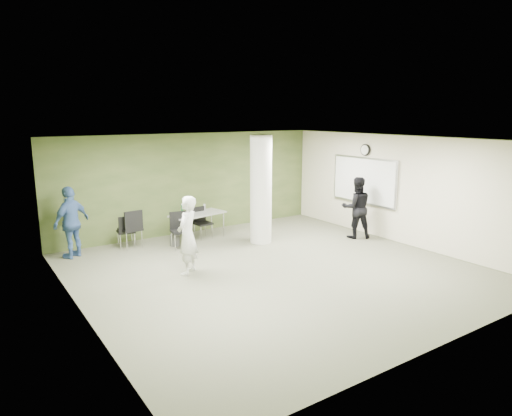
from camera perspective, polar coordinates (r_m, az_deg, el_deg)
floor at (r=9.98m, az=2.38°, el=-7.78°), size 8.00×8.00×0.00m
ceiling at (r=9.42m, az=2.52°, el=8.49°), size 8.00×8.00×0.00m
wall_back at (r=12.99m, az=-8.04°, el=3.08°), size 8.00×2.80×0.02m
wall_left at (r=7.98m, az=-21.45°, el=-3.12°), size 0.02×8.00×2.80m
wall_right_cream at (r=12.36m, az=17.60°, el=2.20°), size 0.02×8.00×2.80m
column at (r=11.78m, az=0.62°, el=2.30°), size 0.56×0.56×2.80m
whiteboard at (r=13.06m, az=13.31°, el=3.36°), size 0.05×2.30×1.30m
wall_clock at (r=12.97m, az=13.49°, el=7.08°), size 0.06×0.32×0.32m
folding_table at (r=12.28m, az=-7.34°, el=-0.89°), size 1.61×0.94×0.97m
wastebasket at (r=11.89m, az=-10.11°, el=-4.00°), size 0.25×0.25×0.29m
chair_back_left at (r=11.90m, az=-15.92°, el=-2.56°), size 0.47×0.47×0.84m
chair_back_right at (r=11.79m, az=-15.27°, el=-2.19°), size 0.54×0.54×0.99m
chair_table_left at (r=11.62m, az=-9.53°, el=-2.38°), size 0.53×0.53×0.91m
chair_table_right at (r=12.47m, az=-6.84°, el=-1.51°), size 0.45×0.45×0.85m
woman_white at (r=9.64m, az=-8.57°, el=-3.41°), size 0.72×0.70×1.67m
man_black at (r=12.61m, az=12.45°, el=0.04°), size 1.02×0.95×1.67m
man_blue at (r=11.47m, az=-22.07°, el=-1.65°), size 1.06×0.87×1.69m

